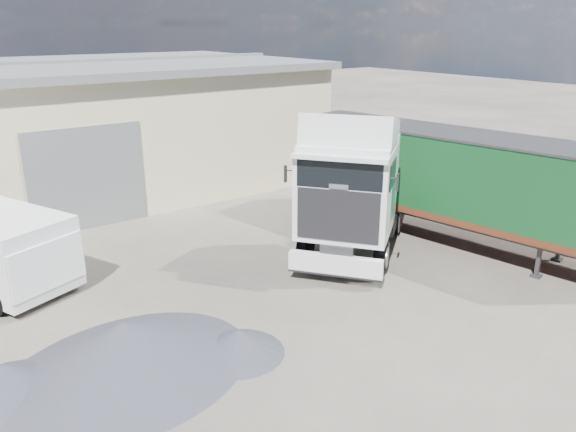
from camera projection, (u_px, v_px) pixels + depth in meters
ground at (313, 325)px, 13.49m from camera, size 120.00×120.00×0.00m
brick_boundary_wall at (434, 162)px, 24.10m from camera, size 0.35×26.00×2.50m
tractor_unit at (352, 195)px, 17.02m from camera, size 6.92×6.12×4.60m
box_trailer at (445, 174)px, 18.24m from camera, size 4.13×11.20×3.65m
gravel_heap at (121, 349)px, 11.53m from camera, size 7.01×6.29×1.14m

